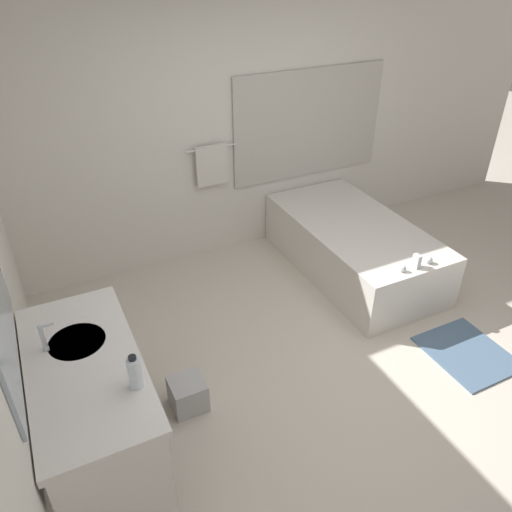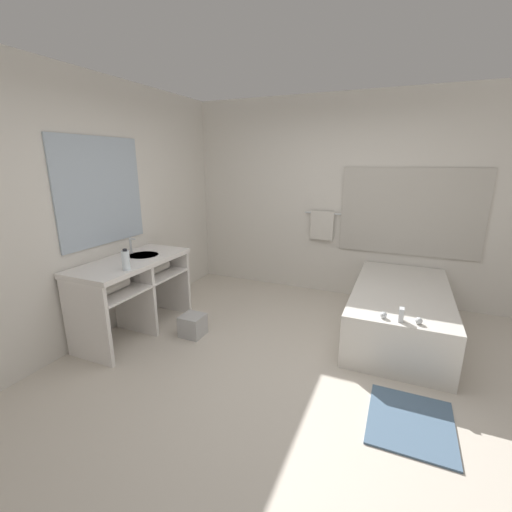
{
  "view_description": "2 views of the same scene",
  "coord_description": "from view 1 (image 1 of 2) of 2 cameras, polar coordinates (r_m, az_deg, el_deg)",
  "views": [
    {
      "loc": [
        -1.9,
        -2.1,
        2.83
      ],
      "look_at": [
        -0.49,
        0.8,
        0.77
      ],
      "focal_mm": 35.0,
      "sensor_mm": 36.0,
      "label": 1
    },
    {
      "loc": [
        0.72,
        -2.54,
        1.85
      ],
      "look_at": [
        -0.69,
        0.73,
        0.86
      ],
      "focal_mm": 24.0,
      "sensor_mm": 36.0,
      "label": 2
    }
  ],
  "objects": [
    {
      "name": "wall_back_with_blinds",
      "position": [
        4.96,
        -1.98,
        15.14
      ],
      "size": [
        7.4,
        0.13,
        2.7
      ],
      "color": "silver",
      "rests_on": "ground_plane"
    },
    {
      "name": "vanity_counter",
      "position": [
        3.16,
        -18.39,
        -14.34
      ],
      "size": [
        0.61,
        1.31,
        0.84
      ],
      "color": "white",
      "rests_on": "ground_plane"
    },
    {
      "name": "water_bottle_1",
      "position": [
        2.71,
        -13.68,
        -12.78
      ],
      "size": [
        0.07,
        0.07,
        0.21
      ],
      "color": "white",
      "rests_on": "vanity_counter"
    },
    {
      "name": "bath_mat",
      "position": [
        4.43,
        22.98,
        -10.14
      ],
      "size": [
        0.59,
        0.68,
        0.02
      ],
      "color": "slate",
      "rests_on": "ground_plane"
    },
    {
      "name": "sink_faucet",
      "position": [
        3.08,
        -23.12,
        -8.64
      ],
      "size": [
        0.09,
        0.04,
        0.18
      ],
      "color": "silver",
      "rests_on": "vanity_counter"
    },
    {
      "name": "waste_bin",
      "position": [
        3.68,
        -7.79,
        -15.35
      ],
      "size": [
        0.24,
        0.24,
        0.23
      ],
      "color": "#B2B2B2",
      "rests_on": "ground_plane"
    },
    {
      "name": "bathtub",
      "position": [
        4.99,
        11.05,
        1.31
      ],
      "size": [
        0.97,
        1.88,
        0.64
      ],
      "color": "silver",
      "rests_on": "ground_plane"
    },
    {
      "name": "ground_plane",
      "position": [
        4.0,
        11.67,
        -13.3
      ],
      "size": [
        16.0,
        16.0,
        0.0
      ],
      "primitive_type": "plane",
      "color": "beige",
      "rests_on": "ground"
    }
  ]
}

